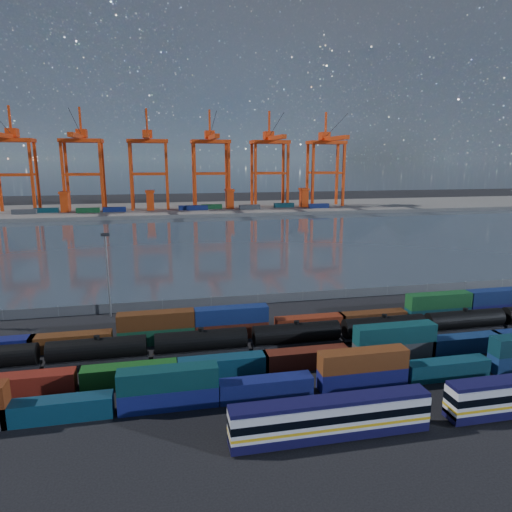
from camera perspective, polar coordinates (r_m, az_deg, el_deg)
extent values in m
plane|color=black|center=(72.69, 4.98, -12.65)|extent=(700.00, 700.00, 0.00)
plane|color=#2F3944|center=(171.93, -5.14, 1.86)|extent=(700.00, 700.00, 0.00)
cube|color=#514F4C|center=(275.37, -7.75, 5.84)|extent=(700.00, 70.00, 2.00)
cone|color=#1E2630|center=(1688.56, -18.96, 19.27)|extent=(1100.00, 1100.00, 520.00)
cone|color=#1E2630|center=(1689.37, -4.54, 18.82)|extent=(1040.00, 1040.00, 460.00)
cone|color=#1E2630|center=(1781.91, 8.95, 17.07)|extent=(960.00, 960.00, 380.00)
cone|color=#1E2630|center=(1928.78, 19.03, 14.99)|extent=(840.00, 840.00, 300.00)
cube|color=silver|center=(53.63, 9.32, -19.22)|extent=(22.60, 2.71, 3.44)
cube|color=#100E35|center=(54.59, 9.25, -20.85)|extent=(22.60, 2.77, 1.08)
cube|color=#100E35|center=(52.66, 9.39, -17.41)|extent=(22.60, 2.44, 0.45)
cube|color=gold|center=(54.01, 9.29, -19.88)|extent=(22.62, 2.79, 0.33)
cube|color=black|center=(53.45, 9.33, -18.89)|extent=(22.62, 2.79, 0.90)
cube|color=black|center=(52.90, 0.54, -22.51)|extent=(2.71, 1.81, 0.63)
cube|color=black|center=(57.84, 17.03, -19.78)|extent=(2.71, 1.81, 0.63)
cube|color=black|center=(62.95, 25.59, -17.70)|extent=(2.71, 1.81, 0.63)
cube|color=#0E3248|center=(61.47, -23.36, -17.16)|extent=(12.22, 2.49, 2.65)
cube|color=navy|center=(60.14, -10.83, -17.01)|extent=(12.22, 2.49, 2.65)
cube|color=#0A3439|center=(58.90, -10.93, -14.76)|extent=(12.22, 2.49, 2.65)
cube|color=navy|center=(61.39, 1.24, -16.14)|extent=(12.22, 2.49, 2.65)
cube|color=navy|center=(65.42, 13.14, -14.60)|extent=(12.22, 2.49, 2.65)
cube|color=brown|center=(64.29, 13.26, -12.49)|extent=(12.22, 2.49, 2.65)
cube|color=#0D3747|center=(71.42, 22.73, -12.90)|extent=(12.22, 2.49, 2.65)
cube|color=maroon|center=(69.11, -27.00, -14.10)|extent=(12.78, 2.60, 2.77)
cube|color=#155118|center=(66.78, -15.49, -14.10)|extent=(12.78, 2.60, 2.77)
cube|color=#0E3348|center=(67.04, -4.11, -13.55)|extent=(12.78, 2.60, 2.77)
cube|color=#4D1A0F|center=(69.57, 6.28, -12.60)|extent=(12.78, 2.60, 2.77)
cube|color=#393B3D|center=(74.92, 16.85, -11.22)|extent=(12.78, 2.60, 2.77)
cube|color=#0B393D|center=(73.89, 16.99, -9.24)|extent=(12.78, 2.60, 2.77)
cube|color=navy|center=(81.25, 24.56, -9.96)|extent=(12.78, 2.60, 2.77)
cube|color=#542A10|center=(80.65, -22.06, -9.91)|extent=(12.61, 2.56, 2.73)
cube|color=#13472C|center=(79.25, -12.30, -9.67)|extent=(12.61, 2.56, 2.73)
cube|color=#4F270F|center=(78.29, -12.39, -7.81)|extent=(12.61, 2.56, 2.73)
cube|color=#541D10|center=(80.02, -3.06, -9.18)|extent=(12.61, 2.56, 2.73)
cube|color=navy|center=(79.07, -3.08, -7.33)|extent=(12.61, 2.56, 2.73)
cube|color=maroon|center=(83.20, 6.77, -8.40)|extent=(12.61, 2.56, 2.73)
cube|color=#4D260F|center=(87.65, 14.35, -7.63)|extent=(12.61, 2.56, 2.73)
cube|color=#0C353E|center=(94.16, 21.76, -6.74)|extent=(12.61, 2.56, 2.73)
cube|color=#144D21|center=(93.36, 21.89, -5.15)|extent=(12.61, 2.56, 2.73)
cube|color=navy|center=(101.67, 27.84, -5.93)|extent=(12.61, 2.56, 2.73)
cube|color=navy|center=(100.93, 27.99, -4.45)|extent=(12.61, 2.56, 2.73)
cube|color=black|center=(76.55, -27.13, -12.42)|extent=(2.74, 1.97, 0.66)
cylinder|color=black|center=(73.53, -19.20, -10.87)|extent=(14.26, 3.18, 3.18)
cylinder|color=black|center=(72.88, -19.30, -9.59)|extent=(0.88, 0.88, 0.55)
cube|color=black|center=(74.21, -19.11, -12.12)|extent=(14.81, 2.19, 0.44)
cube|color=black|center=(75.22, -22.90, -12.45)|extent=(2.74, 1.97, 0.66)
cube|color=black|center=(73.88, -15.20, -12.35)|extent=(2.74, 1.97, 0.66)
cylinder|color=black|center=(73.02, -6.86, -10.41)|extent=(14.26, 3.18, 3.18)
cylinder|color=black|center=(72.37, -6.90, -9.13)|extent=(0.88, 0.88, 0.55)
cube|color=black|center=(73.71, -6.83, -11.67)|extent=(14.81, 2.19, 0.44)
cube|color=black|center=(73.69, -10.73, -12.19)|extent=(2.74, 1.97, 0.66)
cube|color=black|center=(74.41, -2.95, -11.73)|extent=(2.74, 1.97, 0.66)
cylinder|color=black|center=(75.75, 5.06, -9.52)|extent=(14.26, 3.18, 3.18)
cylinder|color=black|center=(75.12, 5.09, -8.28)|extent=(0.88, 0.88, 0.55)
cube|color=black|center=(76.41, 5.04, -10.75)|extent=(14.81, 2.19, 0.44)
cube|color=black|center=(75.39, 1.36, -11.39)|extent=(2.74, 1.97, 0.66)
cube|color=black|center=(78.07, 8.56, -10.68)|extent=(2.74, 1.97, 0.66)
cylinder|color=black|center=(81.39, 15.68, -8.38)|extent=(14.26, 3.18, 3.18)
cylinder|color=black|center=(80.81, 15.75, -7.22)|extent=(0.88, 0.88, 0.55)
cube|color=black|center=(82.01, 15.61, -9.54)|extent=(14.81, 2.19, 0.44)
cube|color=black|center=(80.11, 12.40, -10.23)|extent=(2.74, 1.97, 0.66)
cube|color=black|center=(84.47, 18.61, -9.40)|extent=(2.74, 1.97, 0.66)
cylinder|color=black|center=(89.40, 24.61, -7.20)|extent=(14.26, 3.18, 3.18)
cylinder|color=black|center=(88.87, 24.71, -6.13)|extent=(0.88, 0.88, 0.55)
cube|color=black|center=(89.96, 24.51, -8.26)|extent=(14.81, 2.19, 0.44)
cube|color=black|center=(87.36, 21.84, -8.93)|extent=(2.74, 1.97, 0.66)
cube|color=black|center=(93.03, 26.97, -8.12)|extent=(2.74, 1.97, 0.66)
cube|color=#595B5E|center=(97.68, 0.24, -5.41)|extent=(160.00, 0.06, 2.00)
cylinder|color=slate|center=(100.42, -29.10, -6.44)|extent=(0.12, 0.12, 2.20)
cylinder|color=slate|center=(97.85, -23.48, -6.35)|extent=(0.12, 0.12, 2.20)
cylinder|color=slate|center=(96.25, -17.61, -6.20)|extent=(0.12, 0.12, 2.20)
cylinder|color=slate|center=(95.68, -11.62, -5.98)|extent=(0.12, 0.12, 2.20)
cylinder|color=slate|center=(96.15, -5.62, -5.70)|extent=(0.12, 0.12, 2.20)
cylinder|color=slate|center=(97.65, 0.24, -5.35)|extent=(0.12, 0.12, 2.20)
cylinder|color=slate|center=(100.13, 5.87, -4.98)|extent=(0.12, 0.12, 2.20)
cylinder|color=slate|center=(103.52, 11.17, -4.57)|extent=(0.12, 0.12, 2.20)
cylinder|color=slate|center=(107.74, 16.09, -4.17)|extent=(0.12, 0.12, 2.20)
cylinder|color=slate|center=(112.68, 20.60, -3.76)|extent=(0.12, 0.12, 2.20)
cylinder|color=slate|center=(118.27, 24.71, -3.38)|extent=(0.12, 0.12, 2.20)
cylinder|color=slate|center=(124.41, 28.42, -3.01)|extent=(0.12, 0.12, 2.20)
cylinder|color=slate|center=(92.45, -18.00, -2.52)|extent=(0.36, 0.36, 16.00)
cube|color=black|center=(90.81, -18.34, 2.56)|extent=(1.60, 0.40, 0.60)
cube|color=red|center=(271.08, -26.19, 8.65)|extent=(1.42, 1.42, 39.90)
cube|color=red|center=(281.40, -25.66, 8.78)|extent=(1.42, 1.42, 39.90)
cube|color=red|center=(273.54, -28.22, 8.90)|extent=(19.50, 1.24, 1.24)
cube|color=red|center=(283.77, -27.63, 9.02)|extent=(19.50, 1.24, 1.24)
cube|color=red|center=(278.69, -28.29, 12.64)|extent=(22.16, 12.41, 1.95)
cube|color=red|center=(268.54, -28.97, 13.03)|extent=(2.66, 42.56, 2.22)
cube|color=red|center=(282.26, -28.17, 13.44)|extent=(5.32, 7.09, 4.43)
cube|color=red|center=(280.96, -28.41, 14.79)|extent=(1.06, 1.06, 14.19)
cylinder|color=black|center=(266.83, -29.24, 14.36)|extent=(0.21, 36.49, 12.04)
cube|color=red|center=(267.74, -22.94, 8.91)|extent=(1.42, 1.42, 39.90)
cube|color=red|center=(278.19, -22.53, 9.02)|extent=(1.42, 1.42, 39.90)
cube|color=red|center=(264.78, -18.75, 9.19)|extent=(1.42, 1.42, 39.90)
cube|color=red|center=(275.34, -18.49, 9.29)|extent=(1.42, 1.42, 39.90)
cube|color=red|center=(266.01, -20.89, 9.48)|extent=(19.50, 1.24, 1.24)
cube|color=red|center=(276.53, -20.55, 9.58)|extent=(19.50, 1.24, 1.24)
cube|color=red|center=(271.31, -21.01, 13.31)|extent=(22.16, 12.41, 1.95)
cube|color=red|center=(260.87, -21.40, 13.76)|extent=(2.66, 42.56, 2.22)
cube|color=red|center=(274.98, -20.95, 14.12)|extent=(5.32, 7.09, 4.43)
cube|color=red|center=(273.64, -21.12, 15.52)|extent=(1.06, 1.06, 14.19)
cylinder|color=black|center=(259.12, -21.59, 15.14)|extent=(0.21, 36.49, 12.04)
cube|color=red|center=(263.43, -15.36, 9.39)|extent=(1.42, 1.42, 39.90)
cube|color=red|center=(274.04, -15.23, 9.48)|extent=(1.42, 1.42, 39.90)
cube|color=red|center=(263.02, -11.06, 9.58)|extent=(1.42, 1.42, 39.90)
cube|color=red|center=(273.65, -11.10, 9.67)|extent=(1.42, 1.42, 39.90)
cube|color=red|center=(262.97, -13.23, 9.93)|extent=(19.50, 1.24, 1.24)
cube|color=red|center=(273.60, -13.19, 10.00)|extent=(19.50, 1.24, 1.24)
cube|color=red|center=(268.33, -13.40, 13.79)|extent=(22.16, 12.41, 1.95)
cube|color=red|center=(257.77, -13.47, 14.27)|extent=(2.66, 42.56, 2.22)
cube|color=red|center=(272.04, -13.42, 14.61)|extent=(5.32, 7.09, 4.43)
cube|color=red|center=(270.68, -13.50, 16.03)|extent=(1.06, 1.06, 14.19)
cylinder|color=black|center=(255.99, -13.55, 15.67)|extent=(0.21, 36.49, 12.04)
cube|color=red|center=(263.73, -7.64, 9.71)|extent=(1.42, 1.42, 39.90)
cube|color=red|center=(274.33, -7.82, 9.79)|extent=(1.42, 1.42, 39.90)
cube|color=red|center=(265.90, -3.39, 9.81)|extent=(1.42, 1.42, 39.90)
cube|color=red|center=(276.42, -3.72, 9.89)|extent=(1.42, 1.42, 39.90)
cube|color=red|center=(264.57, -5.52, 10.20)|extent=(19.50, 1.24, 1.24)
cube|color=red|center=(275.14, -5.77, 10.26)|extent=(19.50, 1.24, 1.24)
cube|color=red|center=(269.89, -5.73, 14.04)|extent=(22.16, 12.41, 1.95)
cube|color=red|center=(259.40, -5.47, 14.52)|extent=(2.66, 42.56, 2.22)
cube|color=red|center=(273.58, -5.83, 14.85)|extent=(5.32, 7.09, 4.43)
cube|color=red|center=(272.23, -5.82, 16.26)|extent=(1.06, 1.06, 14.19)
cylinder|color=black|center=(257.63, -5.45, 15.92)|extent=(0.21, 36.49, 12.04)
cube|color=red|center=(268.63, -0.07, 9.85)|extent=(1.42, 1.42, 39.90)
cube|color=red|center=(279.05, -0.52, 9.93)|extent=(1.42, 1.42, 39.90)
cube|color=red|center=(273.28, 4.00, 9.86)|extent=(1.42, 1.42, 39.90)
cube|color=red|center=(283.52, 3.40, 9.95)|extent=(1.42, 1.42, 39.90)
cube|color=red|center=(270.72, 1.98, 10.28)|extent=(19.50, 1.24, 1.24)
cube|color=red|center=(281.06, 1.46, 10.35)|extent=(19.50, 1.24, 1.24)
cube|color=red|center=(275.92, 1.74, 14.05)|extent=(22.16, 12.41, 1.95)
cube|color=red|center=(265.67, 2.30, 14.50)|extent=(2.66, 42.56, 2.22)
cube|color=red|center=(279.53, 1.57, 14.84)|extent=(5.32, 7.09, 4.43)
cube|color=red|center=(278.21, 1.66, 16.23)|extent=(1.06, 1.06, 14.19)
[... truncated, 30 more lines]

